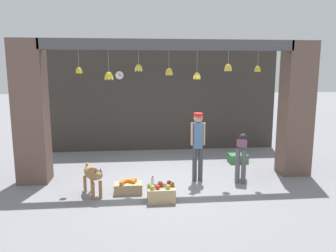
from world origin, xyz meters
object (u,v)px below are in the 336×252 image
Objects in this scene: dog at (93,175)px; fruit_crate_oranges at (128,187)px; fruit_crate_apples at (161,193)px; water_bottle at (153,182)px; produce_box_green at (238,158)px; wall_clock at (119,75)px; shopkeeper at (198,142)px; worker_stooping at (242,152)px.

dog is 0.81m from fruit_crate_oranges.
fruit_crate_oranges is 0.85m from fruit_crate_apples.
produce_box_green is at bearing 34.91° from water_bottle.
wall_clock is (-0.86, 3.47, 2.34)m from water_bottle.
shopkeeper is at bearing 15.92° from water_bottle.
water_bottle is 0.91× the size of wall_clock.
dog is at bearing 17.85° from shopkeeper.
wall_clock reaches higher than worker_stooping.
worker_stooping is 1.78× the size of fruit_crate_oranges.
wall_clock is (-0.32, 3.79, 2.33)m from fruit_crate_oranges.
worker_stooping is 2.06× the size of produce_box_green.
fruit_crate_oranges reaches higher than produce_box_green.
shopkeeper is 1.94m from fruit_crate_oranges.
dog is 4.41m from produce_box_green.
fruit_crate_apples reaches higher than produce_box_green.
water_bottle is at bearing 80.73° from dog.
fruit_crate_oranges is (-2.68, -0.60, -0.58)m from worker_stooping.
fruit_crate_apples is 3.54m from produce_box_green.
water_bottle is at bearing -145.09° from produce_box_green.
fruit_crate_oranges is 3.73m from produce_box_green.
wall_clock is at bearing -57.55° from shopkeeper.
worker_stooping is at bearing 12.53° from fruit_crate_oranges.
wall_clock is at bearing 103.01° from fruit_crate_apples.
dog is at bearing -96.10° from wall_clock.
fruit_crate_apples is at bearing 50.98° from shopkeeper.
worker_stooping is 4.72m from wall_clock.
shopkeeper is at bearing 21.09° from fruit_crate_oranges.
dog is 1.50m from fruit_crate_apples.
water_bottle is (-2.14, -0.28, -0.59)m from worker_stooping.
fruit_crate_oranges is 2.38× the size of water_bottle.
shopkeeper is 2.96× the size of fruit_crate_apples.
fruit_crate_apples is (0.68, -0.51, 0.04)m from fruit_crate_oranges.
fruit_crate_apples is at bearing -80.59° from water_bottle.
shopkeeper reaches higher than fruit_crate_apples.
dog is 3.57× the size of water_bottle.
water_bottle is at bearing 30.43° from fruit_crate_oranges.
shopkeeper is 4.00m from wall_clock.
dog is at bearing -147.32° from worker_stooping.
dog reaches higher than produce_box_green.
water_bottle is at bearing -76.15° from wall_clock.
worker_stooping is 2.35m from fruit_crate_apples.
fruit_crate_apples is at bearing 46.38° from dog.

